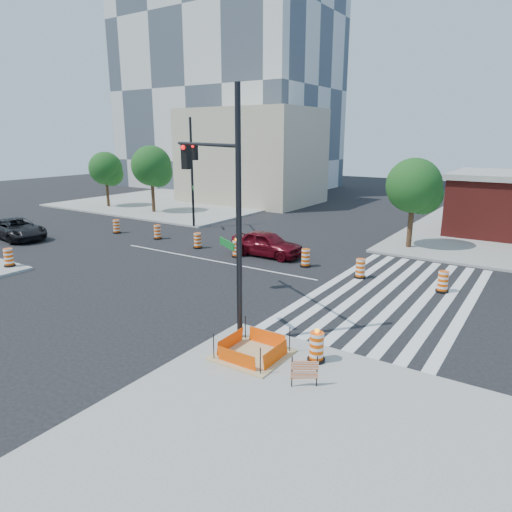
# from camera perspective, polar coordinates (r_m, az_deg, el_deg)

# --- Properties ---
(ground) EXTENTS (120.00, 120.00, 0.00)m
(ground) POSITION_cam_1_polar(r_m,az_deg,el_deg) (27.33, -5.59, -0.55)
(ground) COLOR black
(ground) RESTS_ON ground
(sidewalk_nw) EXTENTS (22.00, 22.00, 0.15)m
(sidewalk_nw) POSITION_cam_1_polar(r_m,az_deg,el_deg) (52.24, -8.59, 6.80)
(sidewalk_nw) COLOR gray
(sidewalk_nw) RESTS_ON ground
(crosswalk_east) EXTENTS (6.75, 13.50, 0.01)m
(crosswalk_east) POSITION_cam_1_polar(r_m,az_deg,el_deg) (22.38, 16.85, -4.62)
(crosswalk_east) COLOR silver
(crosswalk_east) RESTS_ON ground
(lane_centerline) EXTENTS (14.00, 0.12, 0.01)m
(lane_centerline) POSITION_cam_1_polar(r_m,az_deg,el_deg) (27.32, -5.60, -0.54)
(lane_centerline) COLOR silver
(lane_centerline) RESTS_ON ground
(excavation_pit) EXTENTS (2.20, 2.20, 0.90)m
(excavation_pit) POSITION_cam_1_polar(r_m,az_deg,el_deg) (15.42, -0.47, -12.11)
(excavation_pit) COLOR tan
(excavation_pit) RESTS_ON ground
(tower_nw) EXTENTS (28.00, 18.00, 45.00)m
(tower_nw) POSITION_cam_1_polar(r_m,az_deg,el_deg) (69.63, -3.64, 27.48)
(tower_nw) COLOR silver
(tower_nw) RESTS_ON ground
(beige_midrise) EXTENTS (14.00, 10.00, 10.00)m
(beige_midrise) POSITION_cam_1_polar(r_m,az_deg,el_deg) (51.24, -0.61, 12.35)
(beige_midrise) COLOR tan
(beige_midrise) RESTS_ON ground
(red_coupe) EXTENTS (4.58, 1.89, 1.55)m
(red_coupe) POSITION_cam_1_polar(r_m,az_deg,el_deg) (28.05, 1.35, 1.56)
(red_coupe) COLOR #510610
(red_coupe) RESTS_ON ground
(dark_suv) EXTENTS (5.60, 3.09, 1.48)m
(dark_suv) POSITION_cam_1_polar(r_m,az_deg,el_deg) (36.97, -27.70, 3.04)
(dark_suv) COLOR black
(dark_suv) RESTS_ON ground
(signal_pole_se) EXTENTS (5.75, 3.45, 8.69)m
(signal_pole_se) POSITION_cam_1_polar(r_m,az_deg,el_deg) (16.93, -4.73, 8.35)
(signal_pole_se) COLOR black
(signal_pole_se) RESTS_ON ground
(signal_pole_nw) EXTENTS (4.52, 4.70, 8.43)m
(signal_pole_nw) POSITION_cam_1_polar(r_m,az_deg,el_deg) (34.90, -7.92, 11.32)
(signal_pole_nw) COLOR black
(signal_pole_nw) RESTS_ON ground
(pit_drum) EXTENTS (0.58, 0.58, 1.14)m
(pit_drum) POSITION_cam_1_polar(r_m,az_deg,el_deg) (15.05, 7.57, -11.29)
(pit_drum) COLOR black
(pit_drum) RESTS_ON ground
(sw_corner_drum) EXTENTS (0.59, 0.59, 1.01)m
(sw_corner_drum) POSITION_cam_1_polar(r_m,az_deg,el_deg) (28.81, -28.50, -0.23)
(sw_corner_drum) COLOR black
(sw_corner_drum) RESTS_ON ground
(barricade) EXTENTS (0.68, 0.49, 0.95)m
(barricade) POSITION_cam_1_polar(r_m,az_deg,el_deg) (13.60, 6.08, -13.99)
(barricade) COLOR #ED4E04
(barricade) RESTS_ON ground
(tree_north_a) EXTENTS (3.34, 3.33, 5.66)m
(tree_north_a) POSITION_cam_1_polar(r_m,az_deg,el_deg) (49.46, -18.21, 10.14)
(tree_north_a) COLOR #382314
(tree_north_a) RESTS_ON ground
(tree_north_b) EXTENTS (3.73, 3.73, 6.35)m
(tree_north_b) POSITION_cam_1_polar(r_m,az_deg,el_deg) (44.54, -12.86, 10.66)
(tree_north_b) COLOR #382314
(tree_north_b) RESTS_ON ground
(tree_north_c) EXTENTS (3.53, 3.46, 5.88)m
(tree_north_c) POSITION_cam_1_polar(r_m,az_deg,el_deg) (30.93, 19.19, 7.95)
(tree_north_c) COLOR #382314
(tree_north_c) RESTS_ON ground
(median_drum_0) EXTENTS (0.60, 0.60, 1.02)m
(median_drum_0) POSITION_cam_1_polar(r_m,az_deg,el_deg) (36.34, -17.04, 3.49)
(median_drum_0) COLOR black
(median_drum_0) RESTS_ON ground
(median_drum_1) EXTENTS (0.60, 0.60, 1.02)m
(median_drum_1) POSITION_cam_1_polar(r_m,az_deg,el_deg) (33.50, -12.22, 2.89)
(median_drum_1) COLOR black
(median_drum_1) RESTS_ON ground
(median_drum_2) EXTENTS (0.60, 0.60, 1.02)m
(median_drum_2) POSITION_cam_1_polar(r_m,az_deg,el_deg) (30.31, -7.32, 1.87)
(median_drum_2) COLOR black
(median_drum_2) RESTS_ON ground
(median_drum_3) EXTENTS (0.60, 0.60, 1.18)m
(median_drum_3) POSITION_cam_1_polar(r_m,az_deg,el_deg) (27.90, -2.46, 0.87)
(median_drum_3) COLOR black
(median_drum_3) RESTS_ON ground
(median_drum_4) EXTENTS (0.60, 0.60, 1.02)m
(median_drum_4) POSITION_cam_1_polar(r_m,az_deg,el_deg) (25.94, 6.23, -0.31)
(median_drum_4) COLOR black
(median_drum_4) RESTS_ON ground
(median_drum_5) EXTENTS (0.60, 0.60, 1.02)m
(median_drum_5) POSITION_cam_1_polar(r_m,az_deg,el_deg) (24.35, 12.91, -1.61)
(median_drum_5) COLOR black
(median_drum_5) RESTS_ON ground
(median_drum_6) EXTENTS (0.60, 0.60, 1.02)m
(median_drum_6) POSITION_cam_1_polar(r_m,az_deg,el_deg) (23.35, 22.31, -3.08)
(median_drum_6) COLOR black
(median_drum_6) RESTS_ON ground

